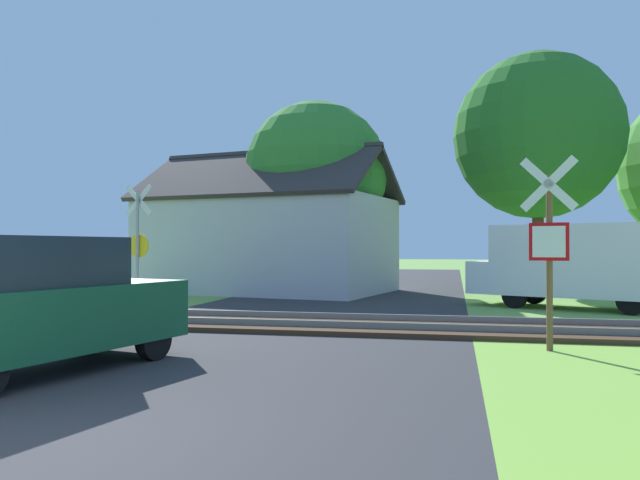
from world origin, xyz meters
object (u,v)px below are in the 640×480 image
(tree_center, at_px, (316,174))
(parked_car, at_px, (38,305))
(mail_truck, at_px, (572,262))
(house, at_px, (269,241))
(tree_right, at_px, (538,136))
(crossing_sign_far, at_px, (138,239))
(stop_sign_near, at_px, (549,243))

(tree_center, bearing_deg, parked_car, -90.78)
(mail_truck, bearing_deg, house, 91.15)
(tree_center, distance_m, parked_car, 15.93)
(tree_right, bearing_deg, tree_center, -169.53)
(parked_car, bearing_deg, crossing_sign_far, 124.29)
(crossing_sign_far, bearing_deg, house, 85.45)
(stop_sign_near, relative_size, parked_car, 0.72)
(tree_right, distance_m, mail_truck, 7.90)
(stop_sign_near, bearing_deg, tree_center, -48.52)
(stop_sign_near, xyz_separation_m, parked_car, (-6.76, -3.24, -0.82))
(stop_sign_near, bearing_deg, parked_car, 39.06)
(stop_sign_near, relative_size, tree_center, 0.44)
(tree_right, bearing_deg, house, -167.57)
(house, bearing_deg, mail_truck, -13.09)
(crossing_sign_far, bearing_deg, tree_right, 47.42)
(tree_right, relative_size, parked_car, 2.06)
(stop_sign_near, height_order, mail_truck, stop_sign_near)
(house, xyz_separation_m, tree_right, (9.70, 2.14, 3.89))
(crossing_sign_far, distance_m, tree_right, 14.86)
(stop_sign_near, xyz_separation_m, mail_truck, (1.58, 7.30, -0.47))
(tree_center, relative_size, tree_right, 0.80)
(crossing_sign_far, height_order, house, house)
(parked_car, bearing_deg, tree_center, 102.95)
(stop_sign_near, relative_size, mail_truck, 0.59)
(house, height_order, mail_truck, house)
(tree_right, xyz_separation_m, mail_truck, (0.05, -6.49, -4.51))
(crossing_sign_far, bearing_deg, stop_sign_near, -17.17)
(house, bearing_deg, parked_car, -73.61)
(mail_truck, bearing_deg, tree_center, 83.62)
(crossing_sign_far, distance_m, parked_car, 8.97)
(crossing_sign_far, relative_size, house, 0.35)
(house, relative_size, parked_car, 2.27)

